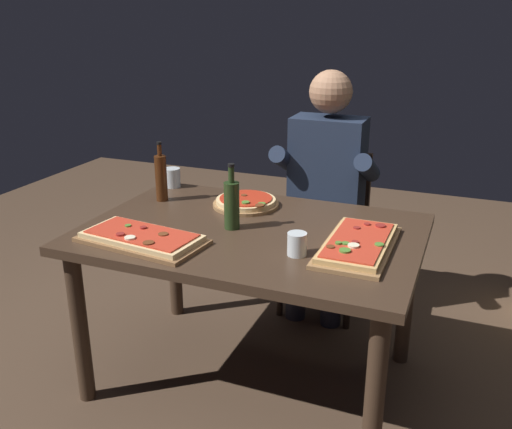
{
  "coord_description": "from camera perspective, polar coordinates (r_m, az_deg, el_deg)",
  "views": [
    {
      "loc": [
        0.84,
        -2.04,
        1.61
      ],
      "look_at": [
        0.0,
        0.05,
        0.79
      ],
      "focal_mm": 39.52,
      "sensor_mm": 36.0,
      "label": 1
    }
  ],
  "objects": [
    {
      "name": "ground_plane",
      "position": [
        2.73,
        -0.41,
        -16.13
      ],
      "size": [
        6.4,
        6.4,
        0.0
      ],
      "primitive_type": "plane",
      "color": "#4C3828"
    },
    {
      "name": "tumbler_near_camera",
      "position": [
        2.12,
        4.17,
        -3.13
      ],
      "size": [
        0.07,
        0.07,
        0.09
      ],
      "color": "silver",
      "rests_on": "dining_table"
    },
    {
      "name": "tumbler_far_side",
      "position": [
        2.96,
        -8.47,
        3.61
      ],
      "size": [
        0.08,
        0.08,
        0.1
      ],
      "color": "silver",
      "rests_on": "dining_table"
    },
    {
      "name": "seated_diner",
      "position": [
        3.0,
        6.96,
        3.03
      ],
      "size": [
        0.53,
        0.41,
        1.33
      ],
      "color": "#23232D",
      "rests_on": "ground_plane"
    },
    {
      "name": "oil_bottle_amber",
      "position": [
        2.35,
        -2.47,
        1.09
      ],
      "size": [
        0.07,
        0.07,
        0.28
      ],
      "color": "#233819",
      "rests_on": "dining_table"
    },
    {
      "name": "dining_table",
      "position": [
        2.41,
        -0.44,
        -3.63
      ],
      "size": [
        1.4,
        0.96,
        0.74
      ],
      "color": "#3D2B1E",
      "rests_on": "ground_plane"
    },
    {
      "name": "pizza_rectangular_left",
      "position": [
        2.21,
        10.28,
        -2.98
      ],
      "size": [
        0.26,
        0.51,
        0.05
      ],
      "color": "olive",
      "rests_on": "dining_table"
    },
    {
      "name": "wine_bottle_dark",
      "position": [
        2.74,
        -9.59,
        3.75
      ],
      "size": [
        0.06,
        0.06,
        0.29
      ],
      "color": "#47230F",
      "rests_on": "dining_table"
    },
    {
      "name": "diner_chair",
      "position": [
        3.19,
        7.33,
        -0.79
      ],
      "size": [
        0.44,
        0.44,
        0.87
      ],
      "color": "black",
      "rests_on": "ground_plane"
    },
    {
      "name": "pizza_rectangular_front",
      "position": [
        2.28,
        -11.48,
        -2.35
      ],
      "size": [
        0.53,
        0.31,
        0.05
      ],
      "color": "brown",
      "rests_on": "dining_table"
    },
    {
      "name": "pizza_round_far",
      "position": [
        2.65,
        -1.03,
        1.26
      ],
      "size": [
        0.31,
        0.31,
        0.05
      ],
      "color": "olive",
      "rests_on": "dining_table"
    }
  ]
}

